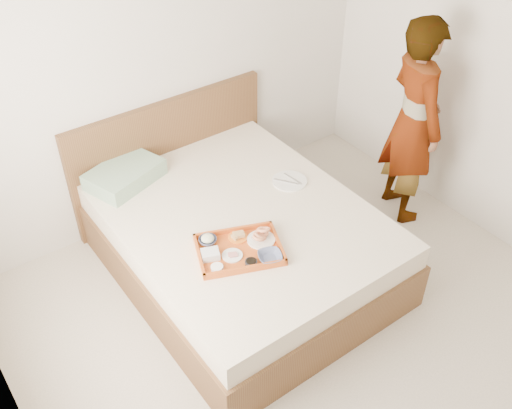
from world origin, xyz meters
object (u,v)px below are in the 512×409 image
object	(u,v)px
bed	(242,243)
person	(413,122)
dinner_plate	(289,181)
tray	(239,249)

from	to	relation	value
bed	person	distance (m)	1.56
bed	dinner_plate	world-z (taller)	dinner_plate
bed	tray	xyz separation A→B (m)	(-0.23, -0.30, 0.29)
dinner_plate	person	bearing A→B (deg)	-14.65
tray	person	size ratio (longest dim) A/B	0.32
tray	bed	bearing A→B (deg)	74.88
bed	tray	distance (m)	0.47
dinner_plate	person	distance (m)	1.03
dinner_plate	bed	bearing A→B (deg)	-169.58
bed	tray	bearing A→B (deg)	-126.98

